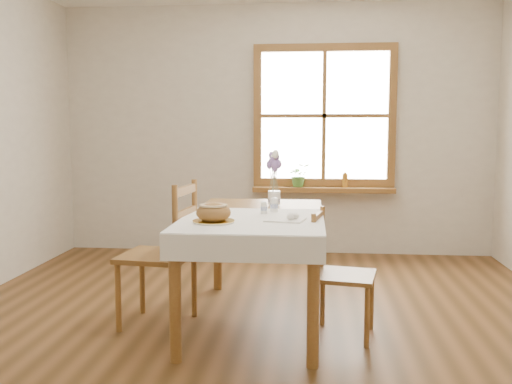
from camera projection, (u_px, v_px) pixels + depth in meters
The scene contains 18 objects.
ground at pixel (252, 336), 3.67m from camera, with size 5.00×5.00×0.00m, color brown.
room_walls at pixel (251, 66), 3.47m from camera, with size 4.60×5.10×2.65m.
window at pixel (324, 116), 5.90m from camera, with size 1.46×0.08×1.46m.
window_sill at pixel (323, 189), 5.91m from camera, with size 1.46×0.20×0.05m.
dining_table at pixel (256, 226), 3.89m from camera, with size 0.90×1.60×0.75m.
table_linen at pixel (251, 220), 3.58m from camera, with size 0.91×0.99×0.01m, color white.
chair_left at pixel (157, 254), 3.84m from camera, with size 0.46×0.48×0.98m, color brown, non-canonical shape.
chair_right at pixel (344, 274), 3.63m from camera, with size 0.38×0.40×0.81m, color brown, non-canonical shape.
bread_plate at pixel (214, 221), 3.47m from camera, with size 0.25×0.25×0.01m, color white.
bread_loaf at pixel (214, 211), 3.46m from camera, with size 0.21×0.21×0.12m, color olive.
egg_napkin at pixel (285, 220), 3.55m from camera, with size 0.23×0.20×0.01m, color white.
eggs at pixel (285, 216), 3.54m from camera, with size 0.18×0.16×0.04m, color white, non-canonical shape.
salt_shaker at pixel (264, 207), 3.81m from camera, with size 0.05×0.05×0.09m, color white.
pepper_shaker at pixel (274, 204), 3.90m from camera, with size 0.05×0.05×0.10m, color white.
flower_vase at pixel (274, 199), 4.28m from camera, with size 0.09×0.09×0.10m, color white.
lavender_bouquet at pixel (274, 172), 4.26m from camera, with size 0.16×0.16×0.31m, color #76599E, non-canonical shape.
potted_plant at pixel (299, 178), 5.93m from camera, with size 0.22×0.24×0.19m, color #447B31.
amber_bottle at pixel (345, 180), 5.88m from camera, with size 0.06×0.06×0.16m, color #97621C.
Camera 1 is at (0.37, -3.52, 1.34)m, focal length 40.00 mm.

